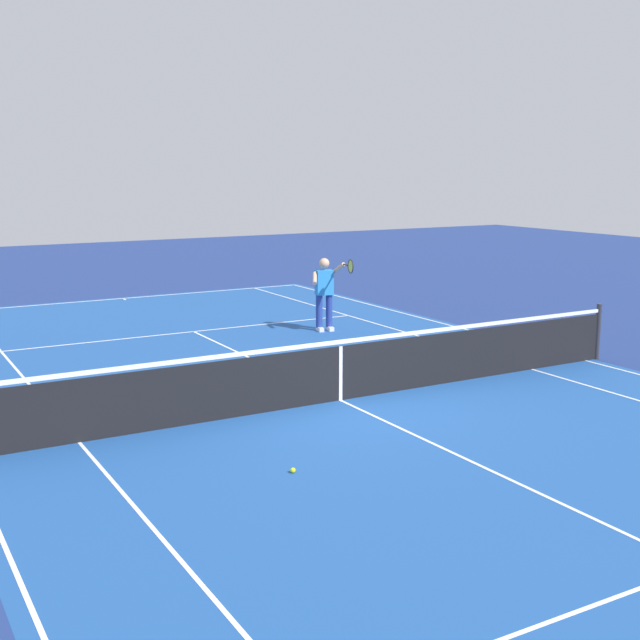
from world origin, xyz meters
TOP-DOWN VIEW (x-y plane):
  - ground_plane at (0.00, 0.00)m, footprint 60.00×60.00m
  - court_slab at (0.00, 0.00)m, footprint 24.20×11.40m
  - court_line_markings at (0.00, 0.00)m, footprint 23.85×11.05m
  - tennis_net at (0.00, 0.00)m, footprint 0.10×11.70m
  - tennis_player_near at (5.03, -2.64)m, footprint 1.14×0.76m
  - tennis_ball at (-2.42, 2.13)m, footprint 0.07×0.07m

SIDE VIEW (x-z plane):
  - ground_plane at x=0.00m, z-range 0.00..0.00m
  - court_slab at x=0.00m, z-range 0.00..0.00m
  - court_line_markings at x=0.00m, z-range 0.00..0.01m
  - tennis_ball at x=-2.42m, z-range 0.00..0.07m
  - tennis_net at x=0.00m, z-range -0.05..1.03m
  - tennis_player_near at x=5.03m, z-range 0.08..1.78m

